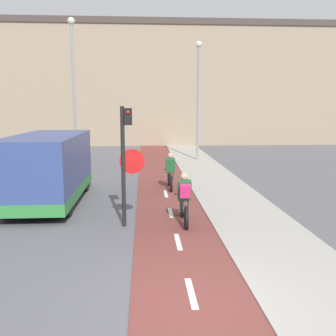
{
  "coord_description": "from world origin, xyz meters",
  "views": [
    {
      "loc": [
        -0.79,
        -5.52,
        3.22
      ],
      "look_at": [
        0.0,
        6.75,
        1.2
      ],
      "focal_mm": 40.0,
      "sensor_mm": 36.0,
      "label": 1
    }
  ],
  "objects_px": {
    "street_lamp_sidewalk": "(198,89)",
    "cyclist_far": "(170,173)",
    "cyclist_near": "(184,199)",
    "traffic_light_pole": "(126,153)",
    "street_lamp_far": "(73,79)",
    "van": "(49,170)"
  },
  "relations": [
    {
      "from": "street_lamp_sidewalk",
      "to": "traffic_light_pole",
      "type": "bearing_deg",
      "value": -106.59
    },
    {
      "from": "street_lamp_sidewalk",
      "to": "cyclist_far",
      "type": "bearing_deg",
      "value": -105.69
    },
    {
      "from": "van",
      "to": "street_lamp_far",
      "type": "bearing_deg",
      "value": 93.01
    },
    {
      "from": "traffic_light_pole",
      "to": "cyclist_far",
      "type": "relative_size",
      "value": 1.86
    },
    {
      "from": "traffic_light_pole",
      "to": "street_lamp_far",
      "type": "xyz_separation_m",
      "value": [
        -3.1,
        10.04,
        2.6
      ]
    },
    {
      "from": "traffic_light_pole",
      "to": "street_lamp_sidewalk",
      "type": "xyz_separation_m",
      "value": [
        3.71,
        12.45,
        2.25
      ]
    },
    {
      "from": "traffic_light_pole",
      "to": "van",
      "type": "xyz_separation_m",
      "value": [
        -2.71,
        2.72,
        -0.86
      ]
    },
    {
      "from": "cyclist_near",
      "to": "traffic_light_pole",
      "type": "bearing_deg",
      "value": -176.15
    },
    {
      "from": "street_lamp_far",
      "to": "cyclist_far",
      "type": "relative_size",
      "value": 4.38
    },
    {
      "from": "street_lamp_sidewalk",
      "to": "van",
      "type": "bearing_deg",
      "value": -123.42
    },
    {
      "from": "street_lamp_far",
      "to": "cyclist_far",
      "type": "height_order",
      "value": "street_lamp_far"
    },
    {
      "from": "cyclist_near",
      "to": "street_lamp_far",
      "type": "bearing_deg",
      "value": 115.17
    },
    {
      "from": "traffic_light_pole",
      "to": "cyclist_near",
      "type": "height_order",
      "value": "traffic_light_pole"
    },
    {
      "from": "traffic_light_pole",
      "to": "street_lamp_sidewalk",
      "type": "bearing_deg",
      "value": 73.41
    },
    {
      "from": "street_lamp_far",
      "to": "van",
      "type": "xyz_separation_m",
      "value": [
        0.39,
        -7.32,
        -3.47
      ]
    },
    {
      "from": "street_lamp_far",
      "to": "van",
      "type": "bearing_deg",
      "value": -86.99
    },
    {
      "from": "cyclist_far",
      "to": "van",
      "type": "height_order",
      "value": "van"
    },
    {
      "from": "street_lamp_far",
      "to": "van",
      "type": "distance_m",
      "value": 8.11
    },
    {
      "from": "street_lamp_sidewalk",
      "to": "van",
      "type": "xyz_separation_m",
      "value": [
        -6.42,
        -9.73,
        -3.11
      ]
    },
    {
      "from": "cyclist_far",
      "to": "van",
      "type": "xyz_separation_m",
      "value": [
        -4.21,
        -1.85,
        0.48
      ]
    },
    {
      "from": "cyclist_far",
      "to": "street_lamp_sidewalk",
      "type": "bearing_deg",
      "value": 74.31
    },
    {
      "from": "street_lamp_far",
      "to": "cyclist_near",
      "type": "height_order",
      "value": "street_lamp_far"
    }
  ]
}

